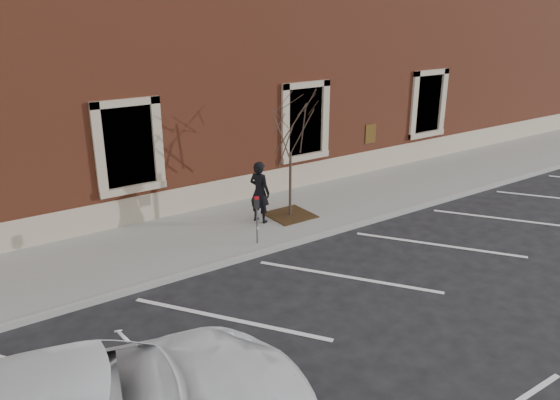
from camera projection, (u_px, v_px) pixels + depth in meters
ground at (293, 245)px, 14.52m from camera, size 120.00×120.00×0.00m
sidewalk_near at (258, 222)px, 15.86m from camera, size 40.00×3.50×0.15m
curb_near at (294, 243)px, 14.46m from camera, size 40.00×0.12×0.15m
parking_stripes at (347, 277)px, 12.82m from camera, size 28.00×4.40×0.01m
building_civic at (165, 66)px, 19.17m from camera, size 40.00×8.62×8.00m
man at (260, 192)px, 15.43m from camera, size 0.63×0.76×1.79m
parking_meter at (257, 211)px, 13.99m from camera, size 0.12×0.09×1.29m
tree_grate at (290, 215)px, 16.15m from camera, size 1.24×1.24×0.03m
sapling at (291, 134)px, 15.32m from camera, size 2.11×2.11×3.51m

